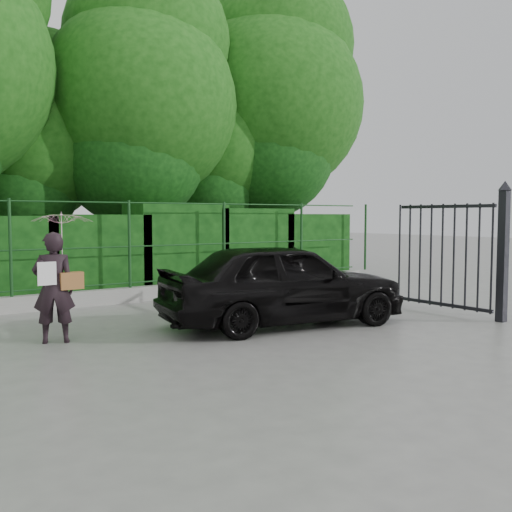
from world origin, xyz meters
TOP-DOWN VIEW (x-y plane):
  - ground at (0.00, 0.00)m, footprint 80.00×80.00m
  - kerb at (0.00, 4.50)m, footprint 14.00×0.25m
  - fence at (0.22, 4.50)m, footprint 14.13×0.06m
  - hedge at (0.01, 5.50)m, footprint 14.20×1.20m
  - trees at (1.14, 7.74)m, footprint 17.10×6.15m
  - gate at (4.60, -0.72)m, footprint 0.22×2.33m
  - woman at (-1.89, 1.57)m, footprint 0.89×0.84m
  - car at (1.44, 0.70)m, footprint 4.26×2.29m

SIDE VIEW (x-z plane):
  - ground at x=0.00m, z-range 0.00..0.00m
  - kerb at x=0.00m, z-range 0.00..0.30m
  - car at x=1.44m, z-range 0.00..1.38m
  - hedge at x=0.01m, z-range -0.09..1.99m
  - gate at x=4.60m, z-range 0.01..2.37m
  - woman at x=-1.89m, z-range 0.27..2.11m
  - fence at x=0.22m, z-range 0.30..2.10m
  - trees at x=1.14m, z-range 0.58..8.66m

